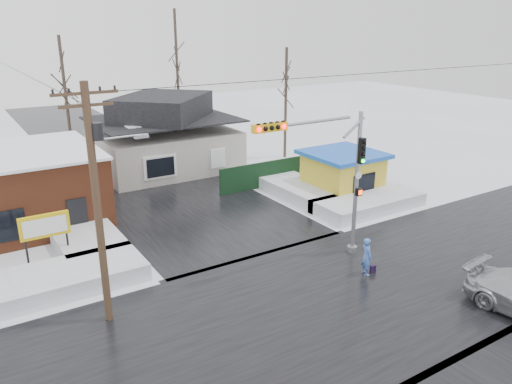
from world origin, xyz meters
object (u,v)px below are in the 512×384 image
utility_pole (98,193)px  pedestrian (367,257)px  kiosk (342,173)px  traffic_signal (333,169)px  marquee_sign (45,227)px

utility_pole → pedestrian: bearing=-13.6°
utility_pole → kiosk: size_ratio=1.96×
utility_pole → kiosk: (17.43, 6.49, -3.65)m
traffic_signal → pedestrian: 4.23m
pedestrian → traffic_signal: bearing=23.5°
marquee_sign → kiosk: size_ratio=0.55×
traffic_signal → pedestrian: traffic_signal is taller
marquee_sign → pedestrian: marquee_sign is taller
marquee_sign → traffic_signal: bearing=-29.7°
utility_pole → traffic_signal: bearing=-2.9°
utility_pole → pedestrian: size_ratio=5.11×
traffic_signal → utility_pole: size_ratio=0.78×
utility_pole → pedestrian: utility_pole is taller
pedestrian → marquee_sign: bearing=65.7°
utility_pole → kiosk: bearing=20.4°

